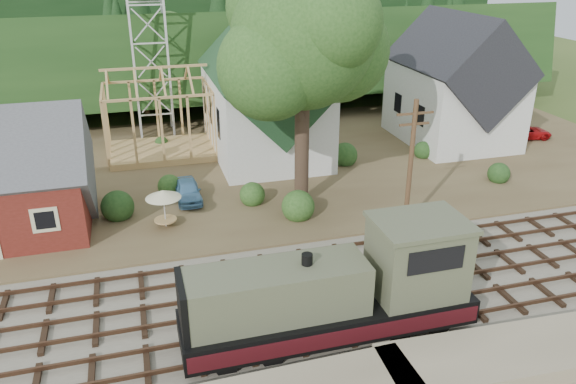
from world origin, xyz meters
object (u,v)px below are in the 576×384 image
object	(u,v)px
locomotive	(341,293)
car_blue	(188,191)
patio_set	(163,196)
car_red	(527,132)

from	to	relation	value
locomotive	car_blue	distance (m)	16.23
patio_set	car_red	bearing A→B (deg)	14.97
car_red	locomotive	bearing A→B (deg)	138.56
car_blue	car_red	distance (m)	30.13
car_blue	locomotive	bearing A→B (deg)	-73.47
patio_set	car_blue	bearing A→B (deg)	63.36
locomotive	car_blue	xyz separation A→B (m)	(-4.75, 15.47, -1.22)
locomotive	car_blue	world-z (taller)	locomotive
car_blue	car_red	world-z (taller)	car_blue
locomotive	car_blue	bearing A→B (deg)	107.08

